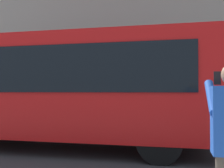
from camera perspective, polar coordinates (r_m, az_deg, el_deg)
ground_plane at (r=7.51m, az=6.93°, el=-13.59°), size 60.00×60.00×0.00m
building_facade_far at (r=14.79m, az=9.75°, el=15.91°), size 28.00×1.55×12.00m
red_bus at (r=7.85m, az=-12.35°, el=-0.67°), size 9.05×2.54×3.08m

